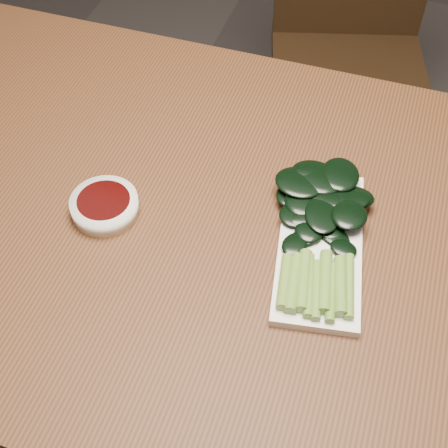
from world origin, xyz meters
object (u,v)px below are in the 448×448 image
(table, at_px, (247,254))
(gai_lan, at_px, (322,218))
(serving_plate, at_px, (320,246))
(chair_far, at_px, (350,43))
(sauce_bowl, at_px, (105,206))

(table, height_order, gai_lan, gai_lan)
(serving_plate, xyz_separation_m, gai_lan, (-0.01, 0.04, 0.02))
(table, xyz_separation_m, chair_far, (0.02, 0.88, -0.19))
(chair_far, xyz_separation_m, gai_lan, (0.08, -0.85, 0.29))
(sauce_bowl, distance_m, serving_plate, 0.32)
(serving_plate, distance_m, gai_lan, 0.04)
(sauce_bowl, bearing_deg, gai_lan, 12.67)
(table, bearing_deg, serving_plate, -5.23)
(serving_plate, relative_size, gai_lan, 1.00)
(chair_far, bearing_deg, serving_plate, -100.21)
(serving_plate, bearing_deg, gai_lan, 102.24)
(serving_plate, bearing_deg, table, 174.77)
(table, xyz_separation_m, gai_lan, (0.10, 0.03, 0.10))
(chair_far, distance_m, gai_lan, 0.90)
(chair_far, bearing_deg, sauce_bowl, -119.87)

